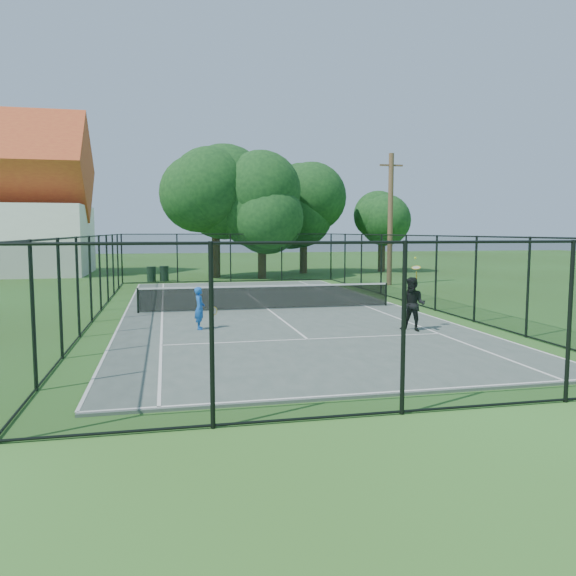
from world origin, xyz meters
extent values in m
plane|color=#32561D|center=(0.00, 0.00, 0.00)|extent=(120.00, 120.00, 0.00)
cube|color=#4C5A52|center=(0.00, 0.00, 0.03)|extent=(11.00, 24.00, 0.06)
cylinder|color=black|center=(-5.00, 0.00, 0.53)|extent=(0.08, 0.08, 0.95)
cylinder|color=black|center=(5.00, 0.00, 0.53)|extent=(0.08, 0.08, 0.95)
cube|color=black|center=(0.00, 0.00, 0.53)|extent=(10.00, 0.03, 0.88)
cube|color=white|center=(0.00, 0.00, 0.98)|extent=(10.00, 0.05, 0.06)
cylinder|color=#332114|center=(-0.59, 16.43, 1.83)|extent=(0.56, 0.56, 3.65)
sphere|color=black|center=(-0.59, 16.43, 5.30)|extent=(6.59, 6.59, 6.59)
cylinder|color=#332114|center=(2.34, 15.10, 1.55)|extent=(0.56, 0.56, 3.10)
sphere|color=black|center=(2.34, 15.10, 4.48)|extent=(5.55, 5.55, 5.55)
cylinder|color=#332114|center=(6.17, 19.09, 1.67)|extent=(0.56, 0.56, 3.34)
sphere|color=black|center=(6.17, 19.09, 4.67)|extent=(5.31, 5.31, 5.31)
cylinder|color=#332114|center=(12.51, 19.34, 1.15)|extent=(0.56, 0.56, 2.31)
sphere|color=black|center=(12.51, 19.34, 3.32)|extent=(4.03, 4.03, 4.03)
cylinder|color=black|center=(-4.84, 14.20, 0.45)|extent=(0.54, 0.54, 0.89)
cylinder|color=black|center=(-4.84, 14.20, 0.91)|extent=(0.58, 0.58, 0.05)
cylinder|color=black|center=(-4.05, 14.31, 0.46)|extent=(0.54, 0.54, 0.91)
cylinder|color=black|center=(-4.05, 14.31, 0.93)|extent=(0.58, 0.58, 0.05)
cylinder|color=#4C3823|center=(8.88, 9.00, 3.80)|extent=(0.30, 0.30, 7.61)
cube|color=#4C3823|center=(8.88, 9.00, 6.92)|extent=(1.40, 0.10, 0.10)
imported|color=blue|center=(-2.92, -4.06, 0.73)|extent=(0.37, 0.52, 1.35)
torus|color=gold|center=(-2.47, -3.91, 0.61)|extent=(0.27, 0.18, 0.29)
cylinder|color=silver|center=(-2.47, -3.91, 0.61)|extent=(0.23, 0.15, 0.25)
imported|color=black|center=(3.52, -5.78, 0.90)|extent=(1.03, 1.02, 1.67)
torus|color=gold|center=(3.77, -5.43, 2.01)|extent=(0.30, 0.28, 0.14)
cylinder|color=silver|center=(3.77, -5.43, 2.01)|extent=(0.26, 0.24, 0.11)
sphere|color=#CCE526|center=(3.84, -5.21, 2.30)|extent=(0.07, 0.07, 0.07)
camera|label=1|loc=(-3.93, -21.79, 3.16)|focal=35.00mm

